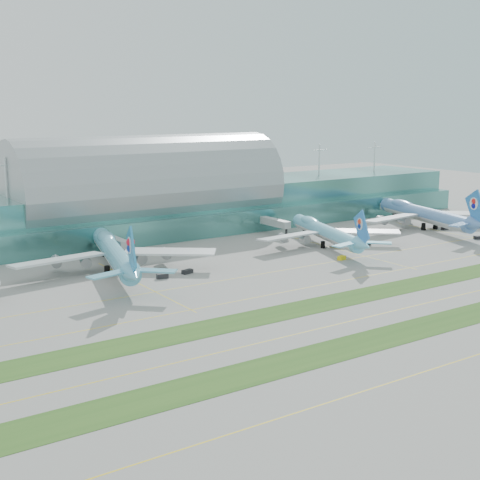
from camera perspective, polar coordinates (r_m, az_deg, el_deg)
ground at (r=196.52m, az=9.00°, el=-5.22°), size 700.00×700.00×0.00m
terminal at (r=298.73m, az=-7.91°, el=3.31°), size 340.00×69.10×36.00m
grass_strip_near at (r=178.05m, az=15.16°, el=-7.24°), size 420.00×12.00×0.08m
grass_strip_far at (r=197.92m, az=8.60°, el=-5.07°), size 420.00×12.00×0.08m
taxiline_b at (r=187.00m, az=11.92°, el=-6.19°), size 420.00×0.35×0.01m
taxiline_c at (r=209.51m, az=5.65°, el=-4.08°), size 420.00×0.35×0.01m
taxiline_d at (r=226.31m, az=2.12°, el=-2.86°), size 420.00×0.35×0.01m
airliner_b at (r=231.46m, az=-10.71°, el=-1.02°), size 67.70×78.20×21.85m
airliner_c at (r=271.54m, az=7.30°, el=0.75°), size 59.30×68.72×19.33m
airliner_d at (r=320.00m, az=15.44°, el=2.21°), size 68.88×79.55×22.21m
gse_c at (r=220.76m, az=-6.64°, el=-3.08°), size 4.06×2.27×1.65m
gse_d at (r=226.36m, az=-4.51°, el=-2.70°), size 4.09×2.60×1.38m
gse_e at (r=248.63m, az=8.67°, el=-1.51°), size 3.67×2.80×1.42m
gse_f at (r=275.68m, az=10.75°, el=-0.29°), size 3.56×1.78×1.59m
gse_g at (r=301.06m, az=19.68°, el=0.21°), size 4.19×3.14×1.49m
gse_h at (r=319.00m, az=17.08°, el=0.98°), size 3.53×2.17×1.50m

